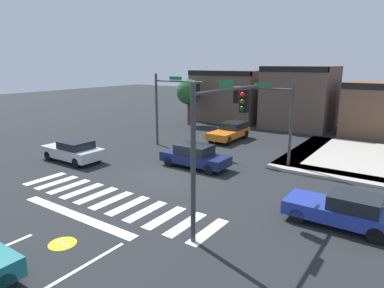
% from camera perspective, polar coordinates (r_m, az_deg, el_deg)
% --- Properties ---
extents(ground_plane, '(120.00, 120.00, 0.00)m').
position_cam_1_polar(ground_plane, '(19.74, -3.63, -5.21)').
color(ground_plane, '#232628').
extents(crosswalk_near, '(11.25, 2.44, 0.01)m').
position_cam_1_polar(crosswalk_near, '(16.67, -13.34, -9.17)').
color(crosswalk_near, silver).
rests_on(crosswalk_near, ground_plane).
extents(bike_detector_marking, '(0.99, 0.99, 0.01)m').
position_cam_1_polar(bike_detector_marking, '(13.52, -20.92, -15.34)').
color(bike_detector_marking, yellow).
rests_on(bike_detector_marking, ground_plane).
extents(curb_corner_northeast, '(10.00, 10.60, 0.15)m').
position_cam_1_polar(curb_corner_northeast, '(25.07, 26.29, -2.36)').
color(curb_corner_northeast, '#B2AA9E').
rests_on(curb_corner_northeast, ground_plane).
extents(storefront_row, '(22.16, 6.74, 6.00)m').
position_cam_1_polar(storefront_row, '(35.78, 16.15, 7.25)').
color(storefront_row, brown).
rests_on(storefront_row, ground_plane).
extents(traffic_signal_southeast, '(0.32, 5.07, 5.69)m').
position_cam_1_polar(traffic_signal_southeast, '(12.89, 4.59, 2.93)').
color(traffic_signal_southeast, '#383A3D').
rests_on(traffic_signal_southeast, ground_plane).
extents(traffic_signal_northwest, '(4.25, 0.32, 5.52)m').
position_cam_1_polar(traffic_signal_northwest, '(25.41, -3.16, 7.66)').
color(traffic_signal_northwest, '#383A3D').
rests_on(traffic_signal_northwest, ground_plane).
extents(traffic_signal_northeast, '(4.42, 0.32, 5.21)m').
position_cam_1_polar(traffic_signal_northeast, '(21.81, 12.19, 5.98)').
color(traffic_signal_northeast, '#383A3D').
rests_on(traffic_signal_northeast, ground_plane).
extents(car_blue, '(4.15, 1.75, 1.38)m').
position_cam_1_polar(car_blue, '(14.86, 24.03, -10.04)').
color(car_blue, '#23389E').
rests_on(car_blue, ground_plane).
extents(car_orange, '(1.84, 4.44, 1.42)m').
position_cam_1_polar(car_orange, '(28.55, 6.43, 2.16)').
color(car_orange, orange).
rests_on(car_orange, ground_plane).
extents(car_navy, '(4.29, 1.71, 1.44)m').
position_cam_1_polar(car_navy, '(20.90, 0.47, -2.02)').
color(car_navy, '#141E4C').
rests_on(car_navy, ground_plane).
extents(car_silver, '(4.28, 1.90, 1.40)m').
position_cam_1_polar(car_silver, '(23.53, -19.29, -1.08)').
color(car_silver, '#B7BABF').
rests_on(car_silver, ground_plane).
extents(roadside_tree, '(2.59, 2.59, 4.70)m').
position_cam_1_polar(roadside_tree, '(35.13, -0.50, 8.68)').
color(roadside_tree, '#4C3823').
rests_on(roadside_tree, ground_plane).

